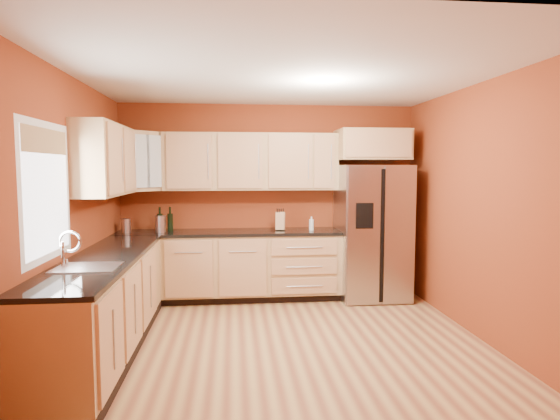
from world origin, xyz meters
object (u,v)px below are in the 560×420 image
at_px(soap_dispenser, 311,223).
at_px(canister_left, 161,224).
at_px(wine_bottle_a, 170,219).
at_px(knife_block, 280,221).
at_px(refrigerator, 372,232).

bearing_deg(soap_dispenser, canister_left, 179.64).
height_order(canister_left, wine_bottle_a, wine_bottle_a).
distance_m(wine_bottle_a, knife_block, 1.44).
relative_size(refrigerator, wine_bottle_a, 5.58).
bearing_deg(refrigerator, wine_bottle_a, 177.44).
distance_m(refrigerator, wine_bottle_a, 2.67).
bearing_deg(knife_block, wine_bottle_a, -170.27).
bearing_deg(soap_dispenser, knife_block, 170.47).
bearing_deg(refrigerator, knife_block, 175.63).
relative_size(knife_block, soap_dispenser, 1.28).
distance_m(wine_bottle_a, soap_dispenser, 1.85).
relative_size(canister_left, soap_dispenser, 1.15).
xyz_separation_m(canister_left, wine_bottle_a, (0.11, 0.08, 0.05)).
height_order(refrigerator, soap_dispenser, refrigerator).
bearing_deg(knife_block, refrigerator, 6.37).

